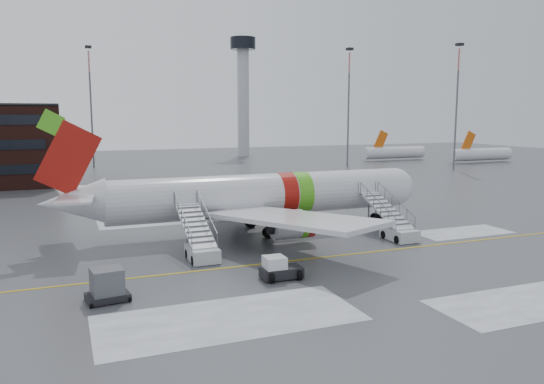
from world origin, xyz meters
name	(u,v)px	position (x,y,z in m)	size (l,w,h in m)	color
ground	(267,260)	(0.00, 0.00, 0.00)	(260.00, 260.00, 0.00)	#494C4F
airliner	(254,196)	(2.14, 8.86, 3.42)	(35.03, 32.97, 11.18)	silver
airstair_fwd	(395,226)	(12.80, 2.32, 1.06)	(2.05, 7.70, 3.48)	#BABDC2
airstair_aft	(200,244)	(-4.55, 2.32, 1.06)	(2.05, 7.70, 3.48)	silver
pushback_tug	(279,269)	(-0.97, -4.65, 0.68)	(2.72, 2.06, 1.54)	black
uld_container	(107,286)	(-11.80, -4.86, 0.90)	(2.57, 2.02, 1.93)	black
control_tower	(243,83)	(30.00, 95.00, 18.75)	(6.40, 6.40, 30.00)	#B2B5BA
light_mast_far_ne	(349,99)	(42.00, 62.00, 13.84)	(1.20, 1.20, 24.25)	#595B60
light_mast_far_n	(91,99)	(-8.00, 78.00, 13.84)	(1.20, 1.20, 24.25)	#595B60
light_mast_far_e	(457,98)	(58.00, 48.00, 13.84)	(1.20, 1.20, 24.25)	#595B60
distant_aircraft	(422,162)	(62.50, 64.00, 0.00)	(35.00, 18.00, 8.00)	#D8590C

